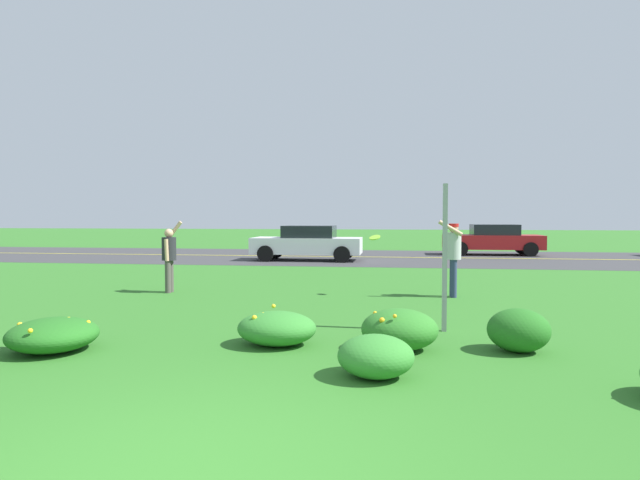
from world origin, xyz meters
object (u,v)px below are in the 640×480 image
at_px(person_catcher_red_cap_gray_shirt, 453,252).
at_px(car_white_center_right, 308,243).
at_px(person_thrower_dark_shirt, 169,254).
at_px(car_red_center_left, 493,239).
at_px(sign_post_near_path, 445,258).
at_px(frisbee_lime, 375,238).

bearing_deg(person_catcher_red_cap_gray_shirt, car_white_center_right, 117.67).
distance_m(person_thrower_dark_shirt, person_catcher_red_cap_gray_shirt, 6.72).
bearing_deg(car_red_center_left, person_catcher_red_cap_gray_shirt, -103.11).
bearing_deg(car_white_center_right, person_catcher_red_cap_gray_shirt, -62.33).
bearing_deg(sign_post_near_path, car_red_center_left, 78.01).
bearing_deg(car_white_center_right, car_red_center_left, 28.04).
height_order(frisbee_lime, car_white_center_right, car_white_center_right).
bearing_deg(car_red_center_left, person_thrower_dark_shirt, -125.27).
xyz_separation_m(person_catcher_red_cap_gray_shirt, frisbee_lime, (-1.78, -0.08, 0.32)).
distance_m(sign_post_near_path, frisbee_lime, 3.88).
distance_m(sign_post_near_path, car_red_center_left, 17.93).
bearing_deg(person_thrower_dark_shirt, person_catcher_red_cap_gray_shirt, 1.99).
bearing_deg(car_red_center_left, sign_post_near_path, -101.99).
bearing_deg(frisbee_lime, person_catcher_red_cap_gray_shirt, 2.54).
relative_size(frisbee_lime, car_red_center_left, 0.06).
height_order(car_red_center_left, car_white_center_right, same).
xyz_separation_m(sign_post_near_path, person_thrower_dark_shirt, (-6.20, 3.51, -0.26)).
relative_size(sign_post_near_path, car_red_center_left, 0.53).
distance_m(frisbee_lime, car_white_center_right, 10.06).
bearing_deg(person_thrower_dark_shirt, car_red_center_left, 54.73).
xyz_separation_m(frisbee_lime, car_red_center_left, (4.99, 13.88, -0.61)).
bearing_deg(person_catcher_red_cap_gray_shirt, frisbee_lime, -177.46).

